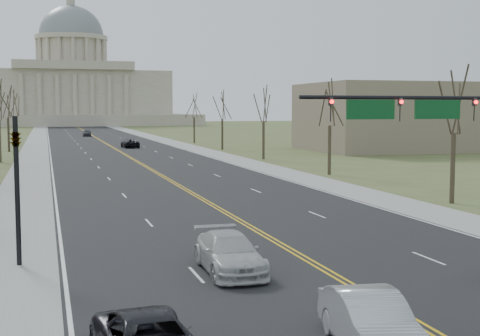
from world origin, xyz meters
TOP-DOWN VIEW (x-y plane):
  - road at (0.00, 110.00)m, footprint 20.00×380.00m
  - cross_road at (0.00, 6.00)m, footprint 120.00×14.00m
  - sidewalk_left at (-12.00, 110.00)m, footprint 4.00×380.00m
  - sidewalk_right at (12.00, 110.00)m, footprint 4.00×380.00m
  - center_line at (0.00, 110.00)m, footprint 0.42×380.00m
  - edge_line_left at (-9.80, 110.00)m, footprint 0.15×380.00m
  - edge_line_right at (9.80, 110.00)m, footprint 0.15×380.00m
  - capitol at (0.00, 249.91)m, footprint 90.00×60.00m
  - signal_mast at (7.45, 13.50)m, footprint 12.12×0.44m
  - signal_left at (-11.50, 13.50)m, footprint 0.32×0.36m
  - tree_r_0 at (15.50, 24.00)m, footprint 3.74×3.74m
  - tree_r_1 at (15.50, 44.00)m, footprint 3.74×3.74m
  - tree_r_2 at (15.50, 64.00)m, footprint 3.74×3.74m
  - tree_r_3 at (15.50, 84.00)m, footprint 3.74×3.74m
  - tree_l_3 at (-15.50, 88.00)m, footprint 3.96×3.96m
  - tree_r_4 at (15.50, 104.00)m, footprint 3.74×3.74m
  - tree_l_4 at (-15.50, 108.00)m, footprint 3.96×3.96m
  - bldg_right_mass at (40.00, 76.00)m, footprint 25.00×20.00m
  - car_sb_inner_lead at (-2.39, 0.90)m, footprint 2.25×4.86m
  - car_sb_inner_second at (-3.68, 10.08)m, footprint 2.18×5.15m
  - car_far_nb at (2.57, 92.89)m, footprint 2.67×5.17m
  - car_far_sb at (-1.41, 139.13)m, footprint 2.14×4.63m

SIDE VIEW (x-z plane):
  - road at x=0.00m, z-range 0.00..0.01m
  - cross_road at x=0.00m, z-range 0.00..0.01m
  - sidewalk_left at x=-12.00m, z-range 0.00..0.03m
  - sidewalk_right at x=12.00m, z-range 0.00..0.03m
  - center_line at x=0.00m, z-range 0.01..0.02m
  - edge_line_left at x=-9.80m, z-range 0.01..0.02m
  - edge_line_right at x=9.80m, z-range 0.01..0.02m
  - car_far_nb at x=2.57m, z-range 0.01..1.41m
  - car_sb_inner_second at x=-3.68m, z-range 0.01..1.49m
  - car_far_sb at x=-1.41m, z-range 0.01..1.55m
  - car_sb_inner_lead at x=-2.39m, z-range 0.01..1.56m
  - signal_left at x=-11.50m, z-range 0.71..6.71m
  - bldg_right_mass at x=40.00m, z-range 0.00..10.00m
  - signal_mast at x=7.45m, z-range 2.16..9.36m
  - tree_r_0 at x=15.50m, z-range 2.30..10.80m
  - tree_r_1 at x=15.50m, z-range 2.30..10.80m
  - tree_r_2 at x=15.50m, z-range 2.30..10.80m
  - tree_r_3 at x=15.50m, z-range 2.30..10.80m
  - tree_r_4 at x=15.50m, z-range 2.30..10.80m
  - tree_l_3 at x=-15.50m, z-range 2.44..11.44m
  - tree_l_4 at x=-15.50m, z-range 2.44..11.44m
  - capitol at x=0.00m, z-range -10.80..39.20m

